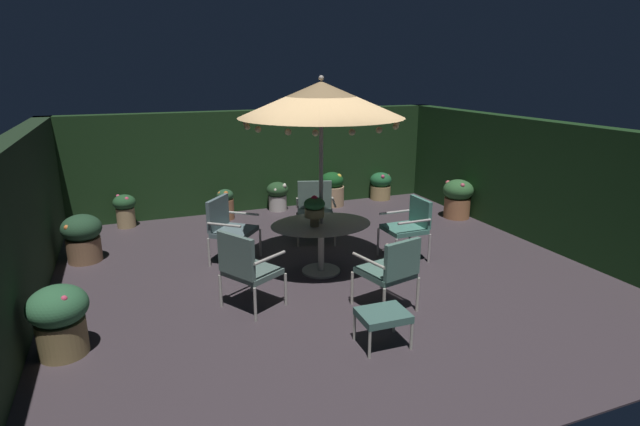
% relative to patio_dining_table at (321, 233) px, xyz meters
% --- Properties ---
extents(ground_plane, '(8.03, 7.66, 0.02)m').
position_rel_patio_dining_table_xyz_m(ground_plane, '(0.08, 0.07, -0.60)').
color(ground_plane, '#40363C').
extents(hedge_backdrop_rear, '(8.03, 0.30, 2.04)m').
position_rel_patio_dining_table_xyz_m(hedge_backdrop_rear, '(0.08, 3.75, 0.43)').
color(hedge_backdrop_rear, '#1A3418').
rests_on(hedge_backdrop_rear, ground_plane).
extents(hedge_backdrop_left, '(0.30, 7.66, 2.04)m').
position_rel_patio_dining_table_xyz_m(hedge_backdrop_left, '(-3.79, 0.07, 0.43)').
color(hedge_backdrop_left, '#1D2F1D').
rests_on(hedge_backdrop_left, ground_plane).
extents(hedge_backdrop_right, '(0.30, 7.66, 2.04)m').
position_rel_patio_dining_table_xyz_m(hedge_backdrop_right, '(3.95, 0.07, 0.43)').
color(hedge_backdrop_right, '#193718').
rests_on(hedge_backdrop_right, ground_plane).
extents(patio_dining_table, '(1.45, 1.15, 0.74)m').
position_rel_patio_dining_table_xyz_m(patio_dining_table, '(0.00, 0.00, 0.00)').
color(patio_dining_table, '#B5B5A5').
rests_on(patio_dining_table, ground_plane).
extents(patio_umbrella, '(2.23, 2.23, 2.77)m').
position_rel_patio_dining_table_xyz_m(patio_umbrella, '(0.00, -0.00, 1.86)').
color(patio_umbrella, '#B7AFA6').
rests_on(patio_umbrella, ground_plane).
extents(centerpiece_planter, '(0.29, 0.29, 0.44)m').
position_rel_patio_dining_table_xyz_m(centerpiece_planter, '(-0.14, -0.10, 0.41)').
color(centerpiece_planter, olive).
rests_on(centerpiece_planter, patio_dining_table).
extents(patio_chair_north, '(0.70, 0.74, 0.95)m').
position_rel_patio_dining_table_xyz_m(patio_chair_north, '(0.33, -1.44, -0.04)').
color(patio_chair_north, '#BBB5A6').
rests_on(patio_chair_north, ground_plane).
extents(patio_chair_northeast, '(0.62, 0.60, 0.94)m').
position_rel_patio_dining_table_xyz_m(patio_chair_northeast, '(1.47, 0.02, -0.03)').
color(patio_chair_northeast, '#B7ADAC').
rests_on(patio_chair_northeast, ground_plane).
extents(patio_chair_east, '(0.80, 0.79, 0.99)m').
position_rel_patio_dining_table_xyz_m(patio_chair_east, '(0.45, 1.41, -0.03)').
color(patio_chair_east, '#B9B1A5').
rests_on(patio_chair_east, ground_plane).
extents(patio_chair_southeast, '(0.86, 0.87, 0.99)m').
position_rel_patio_dining_table_xyz_m(patio_chair_southeast, '(-1.15, 0.93, -0.02)').
color(patio_chair_southeast, '#B7B4AC').
rests_on(patio_chair_southeast, ground_plane).
extents(patio_chair_south, '(0.80, 0.82, 1.00)m').
position_rel_patio_dining_table_xyz_m(patio_chair_south, '(-1.27, -0.75, -0.02)').
color(patio_chair_south, '#B4B0A6').
rests_on(patio_chair_south, ground_plane).
extents(ottoman_footrest, '(0.53, 0.43, 0.39)m').
position_rel_patio_dining_table_xyz_m(ottoman_footrest, '(-0.12, -2.09, -0.26)').
color(ottoman_footrest, '#B3B2A3').
rests_on(ottoman_footrest, ground_plane).
extents(potted_plant_right_far, '(0.32, 0.32, 0.60)m').
position_rel_patio_dining_table_xyz_m(potted_plant_right_far, '(-0.77, 3.15, -0.28)').
color(potted_plant_right_far, '#A06744').
rests_on(potted_plant_right_far, ground_plane).
extents(potted_plant_left_far, '(0.59, 0.59, 0.74)m').
position_rel_patio_dining_table_xyz_m(potted_plant_left_far, '(-3.22, 1.72, -0.20)').
color(potted_plant_left_far, '#8D6547').
rests_on(potted_plant_left_far, ground_plane).
extents(potted_plant_back_right, '(0.48, 0.48, 0.61)m').
position_rel_patio_dining_table_xyz_m(potted_plant_back_right, '(2.80, 3.43, -0.28)').
color(potted_plant_back_right, tan).
rests_on(potted_plant_back_right, ground_plane).
extents(potted_plant_left_near, '(0.52, 0.52, 0.73)m').
position_rel_patio_dining_table_xyz_m(potted_plant_left_near, '(1.56, 3.32, -0.23)').
color(potted_plant_left_near, tan).
rests_on(potted_plant_left_near, ground_plane).
extents(potted_plant_right_near, '(0.59, 0.59, 0.75)m').
position_rel_patio_dining_table_xyz_m(potted_plant_right_near, '(-3.28, -1.04, -0.18)').
color(potted_plant_right_near, olive).
rests_on(potted_plant_right_near, ground_plane).
extents(potted_plant_back_left, '(0.59, 0.59, 0.76)m').
position_rel_patio_dining_table_xyz_m(potted_plant_back_left, '(3.52, 1.58, -0.18)').
color(potted_plant_back_left, '#AE6F48').
rests_on(potted_plant_back_left, ground_plane).
extents(potted_plant_back_center, '(0.45, 0.45, 0.60)m').
position_rel_patio_dining_table_xyz_m(potted_plant_back_center, '(0.36, 3.38, -0.26)').
color(potted_plant_back_center, beige).
rests_on(potted_plant_back_center, ground_plane).
extents(potted_plant_front_corner, '(0.41, 0.41, 0.62)m').
position_rel_patio_dining_table_xyz_m(potted_plant_front_corner, '(-2.60, 3.32, -0.25)').
color(potted_plant_front_corner, tan).
rests_on(potted_plant_front_corner, ground_plane).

